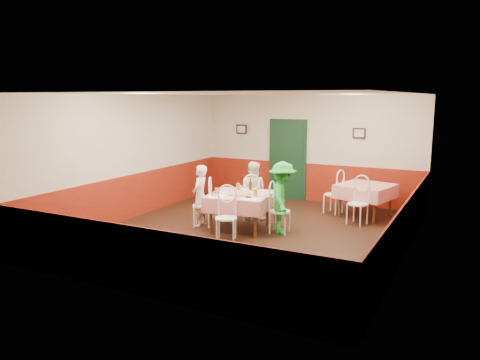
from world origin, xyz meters
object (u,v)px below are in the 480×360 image
at_px(diner_right, 282,198).
at_px(pizza, 239,194).
at_px(diner_left, 200,196).
at_px(chair_second_b, 357,204).
at_px(second_table, 365,201).
at_px(wallet, 249,197).
at_px(beer_bottle, 251,185).
at_px(glass_c, 238,187).
at_px(chair_near, 226,218).
at_px(chair_left, 202,205).
at_px(chair_right, 280,211).
at_px(main_table, 240,212).
at_px(chair_far, 252,200).
at_px(glass_a, 217,191).
at_px(chair_second_a, 333,195).
at_px(glass_b, 255,193).
at_px(diner_far, 252,190).

bearing_deg(diner_right, pizza, 80.21).
bearing_deg(diner_left, chair_second_b, 109.41).
distance_m(second_table, wallet, 3.11).
distance_m(beer_bottle, diner_left, 1.10).
distance_m(glass_c, wallet, 0.84).
bearing_deg(chair_near, chair_left, 122.54).
relative_size(chair_right, wallet, 8.18).
xyz_separation_m(main_table, chair_near, (0.13, -0.84, 0.08)).
bearing_deg(chair_far, diner_right, 121.89).
bearing_deg(pizza, wallet, -32.06).
bearing_deg(diner_left, glass_c, 116.69).
bearing_deg(glass_c, main_table, -57.03).
relative_size(glass_a, wallet, 1.30).
height_order(chair_second_b, beer_bottle, beer_bottle).
relative_size(chair_second_a, beer_bottle, 3.84).
relative_size(second_table, chair_right, 1.24).
relative_size(pizza, diner_left, 0.34).
bearing_deg(second_table, diner_left, -141.00).
distance_m(chair_second_a, glass_b, 2.61).
bearing_deg(main_table, wallet, -39.04).
xyz_separation_m(beer_bottle, diner_right, (0.85, -0.27, -0.14)).
xyz_separation_m(glass_b, glass_c, (-0.65, 0.50, -0.00)).
xyz_separation_m(chair_far, diner_left, (-0.75, -0.98, 0.21)).
distance_m(chair_left, chair_second_a, 3.24).
relative_size(chair_near, wallet, 8.18).
height_order(chair_second_a, wallet, chair_second_a).
bearing_deg(main_table, chair_left, -170.92).
xyz_separation_m(pizza, glass_b, (0.40, -0.07, 0.06)).
bearing_deg(beer_bottle, chair_second_a, 55.12).
distance_m(chair_right, chair_near, 1.20).
height_order(second_table, wallet, wallet).
distance_m(chair_right, glass_c, 1.15).
relative_size(chair_left, beer_bottle, 3.84).
height_order(chair_second_a, diner_far, diner_far).
bearing_deg(diner_far, chair_right, 131.84).
xyz_separation_m(diner_far, diner_right, (1.03, -0.75, 0.07)).
distance_m(pizza, glass_a, 0.47).
height_order(chair_left, chair_near, same).
xyz_separation_m(chair_far, chair_second_a, (1.47, 1.43, 0.00)).
distance_m(chair_far, diner_far, 0.21).
relative_size(chair_right, pizza, 1.98).
bearing_deg(chair_second_a, glass_a, -19.77).
distance_m(main_table, diner_right, 0.97).
distance_m(chair_second_a, chair_second_b, 1.06).
distance_m(glass_a, diner_far, 1.24).
bearing_deg(chair_near, glass_a, 112.68).
distance_m(chair_far, pizza, 0.99).
relative_size(chair_right, chair_near, 1.00).
height_order(chair_far, beer_bottle, beer_bottle).
bearing_deg(diner_left, diner_far, 134.34).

